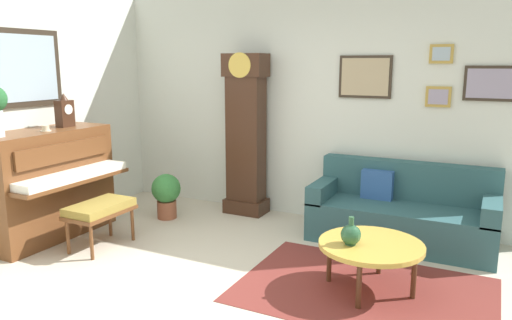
{
  "coord_description": "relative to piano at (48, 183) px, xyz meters",
  "views": [
    {
      "loc": [
        2.13,
        -3.22,
        1.91
      ],
      "look_at": [
        -0.14,
        1.34,
        0.88
      ],
      "focal_mm": 34.0,
      "sensor_mm": 36.0,
      "label": 1
    }
  ],
  "objects": [
    {
      "name": "potted_plant",
      "position": [
        0.77,
        1.1,
        -0.28
      ],
      "size": [
        0.36,
        0.36,
        0.56
      ],
      "color": "#935138",
      "rests_on": "ground_plane"
    },
    {
      "name": "piano",
      "position": [
        0.0,
        0.0,
        0.0
      ],
      "size": [
        0.87,
        1.44,
        1.2
      ],
      "color": "brown",
      "rests_on": "ground_plane"
    },
    {
      "name": "piano_bench",
      "position": [
        0.75,
        -0.0,
        -0.2
      ],
      "size": [
        0.42,
        0.7,
        0.48
      ],
      "color": "brown",
      "rests_on": "ground_plane"
    },
    {
      "name": "grandfather_clock",
      "position": [
        1.55,
        1.75,
        0.36
      ],
      "size": [
        0.52,
        0.34,
        2.03
      ],
      "color": "#3D2316",
      "rests_on": "ground_plane"
    },
    {
      "name": "green_jug",
      "position": [
        3.36,
        0.17,
        -0.1
      ],
      "size": [
        0.17,
        0.17,
        0.24
      ],
      "color": "#234C33",
      "rests_on": "coffee_table"
    },
    {
      "name": "coffee_table",
      "position": [
        3.51,
        0.28,
        -0.21
      ],
      "size": [
        0.88,
        0.88,
        0.42
      ],
      "color": "gold",
      "rests_on": "ground_plane"
    },
    {
      "name": "area_rug",
      "position": [
        3.48,
        0.25,
        -0.6
      ],
      "size": [
        2.1,
        1.5,
        0.01
      ],
      "primitive_type": "cube",
      "color": "maroon",
      "rests_on": "ground_plane"
    },
    {
      "name": "wall_back",
      "position": [
        2.25,
        2.02,
        0.8
      ],
      "size": [
        5.3,
        0.13,
        2.8
      ],
      "color": "silver",
      "rests_on": "ground_plane"
    },
    {
      "name": "ground_plane",
      "position": [
        2.23,
        -0.38,
        -0.66
      ],
      "size": [
        6.4,
        6.0,
        0.1
      ],
      "primitive_type": "cube",
      "color": "beige"
    },
    {
      "name": "mantel_clock",
      "position": [
        0.0,
        0.31,
        0.76
      ],
      "size": [
        0.13,
        0.18,
        0.38
      ],
      "color": "#3D2316",
      "rests_on": "piano"
    },
    {
      "name": "teacup",
      "position": [
        0.1,
        -0.04,
        0.61
      ],
      "size": [
        0.12,
        0.12,
        0.06
      ],
      "color": "beige",
      "rests_on": "piano"
    },
    {
      "name": "couch",
      "position": [
        3.54,
        1.58,
        -0.29
      ],
      "size": [
        1.9,
        0.8,
        0.84
      ],
      "color": "#2D565B",
      "rests_on": "ground_plane"
    }
  ]
}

